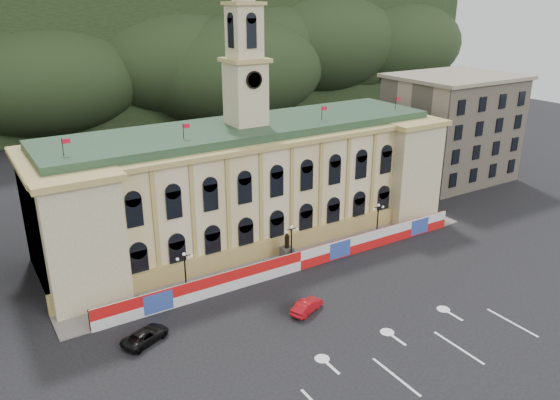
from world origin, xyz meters
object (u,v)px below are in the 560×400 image
lamp_center (291,241)px  black_suv (145,336)px  statue (287,252)px  red_sedan (307,306)px

lamp_center → black_suv: bearing=-163.1°
statue → black_suv: bearing=-160.7°
statue → black_suv: size_ratio=0.70×
black_suv → red_sedan: bearing=-125.9°
lamp_center → black_suv: (-20.91, -6.34, -2.40)m
statue → red_sedan: size_ratio=0.84×
red_sedan → lamp_center: bearing=-46.4°
red_sedan → black_suv: red_sedan is taller
red_sedan → black_suv: 16.68m
black_suv → lamp_center: bearing=-95.7°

